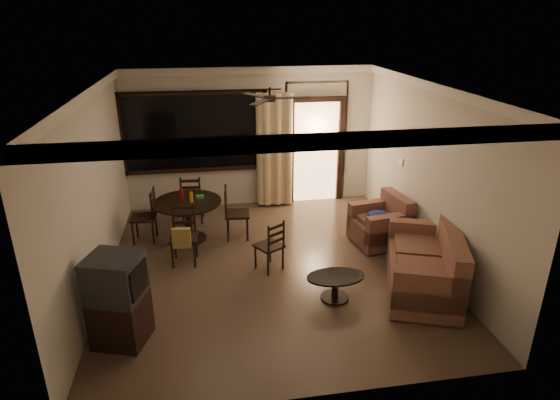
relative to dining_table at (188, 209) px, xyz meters
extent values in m
plane|color=#7F6651|center=(1.28, -1.22, -0.57)|extent=(5.50, 5.50, 0.00)
plane|color=beige|center=(1.28, 1.53, 0.83)|extent=(5.00, 0.00, 5.00)
plane|color=beige|center=(1.28, -3.97, 0.83)|extent=(5.00, 0.00, 5.00)
plane|color=beige|center=(-1.22, -1.22, 0.83)|extent=(0.00, 5.50, 5.50)
plane|color=beige|center=(3.78, -1.22, 0.83)|extent=(0.00, 5.50, 5.50)
plane|color=white|center=(1.28, -1.22, 2.23)|extent=(5.50, 5.50, 0.00)
cube|color=black|center=(0.18, 1.50, 1.00)|extent=(2.70, 0.04, 1.45)
cylinder|color=black|center=(0.28, 1.41, 1.81)|extent=(3.20, 0.03, 0.03)
cube|color=#FFC684|center=(2.63, 1.49, 0.48)|extent=(0.91, 0.03, 2.08)
cube|color=white|center=(3.76, -0.17, 0.73)|extent=(0.02, 0.18, 0.12)
cylinder|color=black|center=(1.28, -1.22, 2.17)|extent=(0.03, 0.03, 0.12)
cylinder|color=black|center=(1.28, -1.22, 2.08)|extent=(0.16, 0.16, 0.08)
cylinder|color=black|center=(0.00, 0.00, 0.13)|extent=(1.16, 1.16, 0.04)
cylinder|color=black|center=(0.00, 0.00, -0.22)|extent=(0.12, 0.12, 0.68)
cylinder|color=black|center=(0.00, 0.00, -0.56)|extent=(0.58, 0.58, 0.03)
cylinder|color=maroon|center=(-0.09, 0.05, 0.26)|extent=(0.06, 0.06, 0.22)
cylinder|color=orange|center=(0.07, -0.06, 0.24)|extent=(0.06, 0.06, 0.18)
cube|color=#27833D|center=(0.22, 0.10, 0.18)|extent=(0.14, 0.10, 0.05)
cube|color=black|center=(-0.77, 0.06, -0.12)|extent=(0.45, 0.45, 0.04)
cube|color=black|center=(0.85, -0.06, -0.12)|extent=(0.45, 0.45, 0.04)
cube|color=black|center=(-0.06, -0.85, -0.12)|extent=(0.45, 0.45, 0.04)
cube|color=#A08044|center=(-0.08, -1.08, -0.02)|extent=(0.29, 0.10, 0.32)
cube|color=black|center=(0.06, 0.80, -0.12)|extent=(0.45, 0.45, 0.04)
cube|color=black|center=(-0.77, -2.69, -0.27)|extent=(0.74, 0.70, 0.61)
cube|color=black|center=(-0.77, -2.69, 0.30)|extent=(0.74, 0.70, 0.54)
cube|color=black|center=(-0.48, -2.78, 0.30)|extent=(0.15, 0.42, 0.37)
cube|color=#4F2624|center=(3.33, -2.21, -0.33)|extent=(1.47, 1.96, 0.44)
cube|color=#4F2624|center=(3.66, -2.33, 0.03)|extent=(0.81, 1.71, 0.71)
cube|color=#4F2624|center=(3.06, -2.94, -0.12)|extent=(0.94, 0.50, 0.55)
cube|color=#4F2624|center=(3.59, -1.48, -0.12)|extent=(0.94, 0.50, 0.55)
cube|color=#4F2624|center=(3.28, -2.19, -0.08)|extent=(1.14, 1.66, 0.13)
cube|color=#4F2624|center=(3.25, -0.69, -0.36)|extent=(0.95, 0.95, 0.39)
cube|color=#4F2624|center=(3.56, -0.64, -0.03)|extent=(0.32, 0.86, 0.64)
cube|color=#4F2624|center=(3.30, -1.02, -0.16)|extent=(0.85, 0.30, 0.49)
cube|color=#4F2624|center=(3.20, -0.37, -0.16)|extent=(0.85, 0.30, 0.49)
cube|color=#4F2624|center=(3.20, -0.70, -0.13)|extent=(0.68, 0.72, 0.12)
ellipsoid|color=navy|center=(3.20, -0.70, -0.02)|extent=(0.35, 0.30, 0.10)
ellipsoid|color=black|center=(2.03, -2.23, -0.23)|extent=(0.82, 0.49, 0.03)
cylinder|color=black|center=(2.03, -2.23, -0.40)|extent=(0.09, 0.09, 0.33)
cylinder|color=black|center=(2.03, -2.23, -0.56)|extent=(0.40, 0.40, 0.03)
cube|color=black|center=(1.24, -1.27, -0.17)|extent=(0.52, 0.52, 0.04)
camera|label=1|loc=(0.36, -7.65, 3.15)|focal=30.00mm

